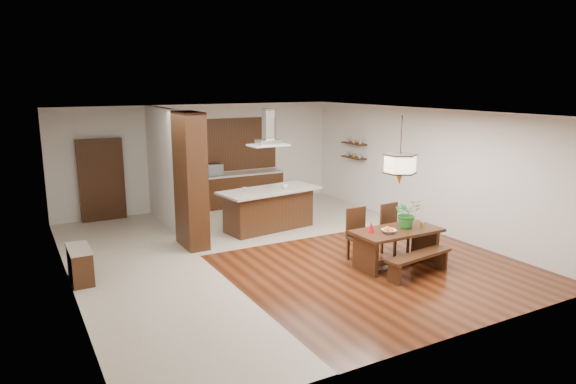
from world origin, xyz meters
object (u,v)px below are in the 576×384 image
hallway_console (80,265)px  range_hood (268,127)px  pendant_lantern (401,151)px  dining_bench (419,265)px  kitchen_island (269,209)px  foliage_plant (407,213)px  dining_chair_left (362,235)px  fruit_bowl (389,231)px  dining_table (397,239)px  island_cup (285,186)px  dining_chair_right (396,230)px  microwave (211,170)px

hallway_console → range_hood: range_hood is taller
pendant_lantern → range_hood: (-1.03, 3.43, 0.22)m
dining_bench → kitchen_island: (-1.03, 4.04, 0.30)m
hallway_console → foliage_plant: size_ratio=1.54×
dining_chair_left → range_hood: range_hood is taller
fruit_bowl → kitchen_island: kitchen_island is taller
pendant_lantern → dining_table: bearing=0.0°
fruit_bowl → island_cup: size_ratio=1.97×
pendant_lantern → kitchen_island: pendant_lantern is taller
dining_chair_right → kitchen_island: (-1.45, 2.89, -0.01)m
kitchen_island → dining_bench: bearing=-83.7°
hallway_console → microwave: size_ratio=1.54×
dining_chair_left → island_cup: island_cup is taller
range_hood → dining_chair_left: bearing=-78.5°
dining_table → fruit_bowl: fruit_bowl is taller
range_hood → microwave: bearing=99.5°
pendant_lantern → range_hood: bearing=106.7°
foliage_plant → fruit_bowl: foliage_plant is taller
kitchen_island → microwave: (-0.44, 2.66, 0.60)m
pendant_lantern → dining_chair_left: bearing=129.7°
dining_chair_left → pendant_lantern: 1.85m
dining_table → microwave: (-1.47, 6.08, 0.58)m
foliage_plant → fruit_bowl: bearing=-167.2°
foliage_plant → dining_chair_right: bearing=70.9°
dining_chair_right → pendant_lantern: 1.85m
dining_chair_right → foliage_plant: 0.72m
kitchen_island → hallway_console: bearing=-171.0°
dining_bench → island_cup: 4.06m
dining_table → hallway_console: bearing=159.3°
fruit_bowl → dining_bench: bearing=-62.4°
hallway_console → range_hood: (4.45, 1.36, 2.15)m
fruit_bowl → range_hood: (-0.75, 3.51, 1.71)m
dining_chair_right → fruit_bowl: dining_chair_right is taller
dining_chair_right → foliage_plant: (-0.17, -0.50, 0.48)m
dining_table → island_cup: (-0.65, 3.29, 0.52)m
pendant_lantern → microwave: size_ratio=2.30×
dining_chair_left → fruit_bowl: 0.67m
pendant_lantern → foliage_plant: 1.27m
dining_table → range_hood: (-1.03, 3.43, 1.94)m
dining_chair_left → range_hood: (-0.59, 2.90, 1.94)m
dining_chair_left → island_cup: 2.83m
fruit_bowl → microwave: (-1.19, 6.17, 0.36)m
kitchen_island → fruit_bowl: bearing=-85.9°
fruit_bowl → island_cup: bearing=96.4°
pendant_lantern → kitchen_island: 3.97m
pendant_lantern → foliage_plant: (0.26, 0.03, -1.24)m
fruit_bowl → island_cup: 3.42m
kitchen_island → pendant_lantern: bearing=-81.3°
dining_chair_left → dining_bench: bearing=-69.9°
kitchen_island → range_hood: range_hood is taller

